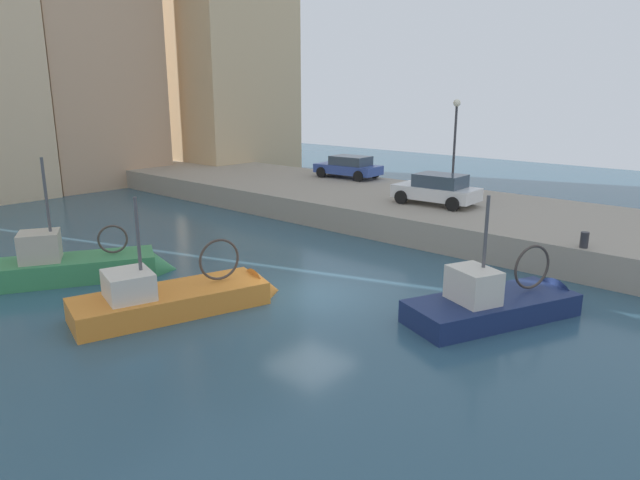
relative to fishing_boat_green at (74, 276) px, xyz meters
name	(u,v)px	position (x,y,z in m)	size (l,w,h in m)	color
water_surface	(310,295)	(4.40, -7.25, -0.13)	(80.00, 80.00, 0.00)	#2D5166
quay_wall	(478,219)	(15.90, -7.25, 0.47)	(9.00, 56.00, 1.20)	#9E9384
fishing_boat_green	(74,276)	(0.00, 0.00, 0.00)	(6.86, 4.76, 5.11)	#388951
fishing_boat_orange	(183,306)	(0.90, -5.26, -0.02)	(6.70, 3.53, 4.45)	orange
fishing_boat_navy	(501,312)	(6.84, -12.64, 0.00)	(6.16, 3.97, 4.53)	navy
parked_car_blue	(349,167)	(18.92, 3.05, 1.77)	(2.27, 4.23, 1.35)	#334C9E
parked_car_white	(437,189)	(15.06, -5.48, 1.81)	(2.17, 4.02, 1.46)	silver
mooring_bollard_mid	(584,240)	(11.75, -13.25, 1.35)	(0.28, 0.28, 0.55)	#2D2D33
quay_streetlamp	(455,132)	(17.40, -4.96, 4.33)	(0.36, 0.36, 4.83)	#38383D
waterfront_building_west	(228,44)	(21.15, 17.06, 9.78)	(9.08, 7.47, 19.78)	#D1B284
waterfront_building_west_mid	(86,29)	(11.08, 19.46, 10.30)	(8.42, 6.34, 20.81)	tan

